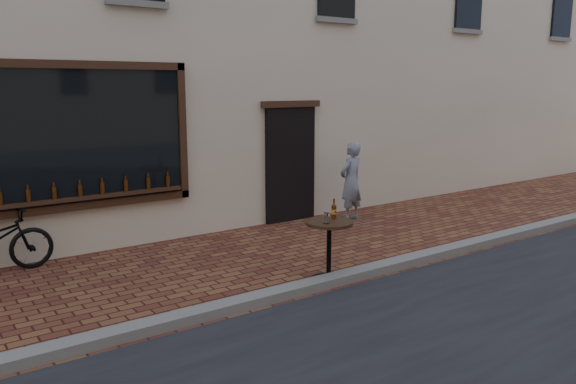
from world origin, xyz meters
TOP-DOWN VIEW (x-y plane):
  - ground at (0.00, 0.00)m, footprint 90.00×90.00m
  - kerb at (0.00, 0.20)m, footprint 90.00×0.25m
  - bistro_table at (0.34, 0.35)m, footprint 0.65×0.65m
  - pedestrian at (2.86, 2.78)m, footprint 0.63×0.48m

SIDE VIEW (x-z plane):
  - ground at x=0.00m, z-range 0.00..0.00m
  - kerb at x=0.00m, z-range 0.00..0.12m
  - bistro_table at x=0.34m, z-range 0.04..1.15m
  - pedestrian at x=2.86m, z-range 0.00..1.54m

